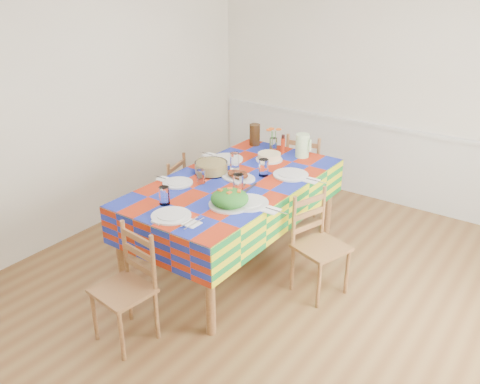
% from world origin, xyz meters
% --- Properties ---
extents(room, '(4.58, 5.08, 2.78)m').
position_xyz_m(room, '(0.00, 0.00, 1.35)').
color(room, brown).
rests_on(room, ground).
extents(wainscot, '(4.41, 0.06, 0.92)m').
position_xyz_m(wainscot, '(0.00, 2.48, 0.49)').
color(wainscot, white).
rests_on(wainscot, room).
extents(dining_table, '(1.14, 2.13, 0.83)m').
position_xyz_m(dining_table, '(-0.59, 0.35, 0.73)').
color(dining_table, brown).
rests_on(dining_table, room).
extents(setting_near_head, '(0.50, 0.34, 0.15)m').
position_xyz_m(setting_near_head, '(-0.62, -0.47, 0.86)').
color(setting_near_head, silver).
rests_on(setting_near_head, dining_table).
extents(setting_left_near, '(0.49, 0.29, 0.13)m').
position_xyz_m(setting_left_near, '(-0.90, 0.04, 0.86)').
color(setting_left_near, silver).
rests_on(setting_left_near, dining_table).
extents(setting_left_far, '(0.59, 0.35, 0.16)m').
position_xyz_m(setting_left_far, '(-0.89, 0.67, 0.86)').
color(setting_left_far, silver).
rests_on(setting_left_far, dining_table).
extents(setting_right_near, '(0.62, 0.36, 0.16)m').
position_xyz_m(setting_right_near, '(-0.28, 0.07, 0.86)').
color(setting_right_near, silver).
rests_on(setting_right_near, dining_table).
extents(setting_right_far, '(0.61, 0.35, 0.16)m').
position_xyz_m(setting_right_far, '(-0.30, 0.68, 0.86)').
color(setting_right_far, silver).
rests_on(setting_right_far, dining_table).
extents(meat_platter, '(0.34, 0.24, 0.07)m').
position_xyz_m(meat_platter, '(-0.59, 0.41, 0.85)').
color(meat_platter, silver).
rests_on(meat_platter, dining_table).
extents(salad_platter, '(0.34, 0.34, 0.14)m').
position_xyz_m(salad_platter, '(-0.31, -0.09, 0.88)').
color(salad_platter, silver).
rests_on(salad_platter, dining_table).
extents(pasta_bowl, '(0.30, 0.30, 0.11)m').
position_xyz_m(pasta_bowl, '(-0.87, 0.37, 0.88)').
color(pasta_bowl, white).
rests_on(pasta_bowl, dining_table).
extents(cake, '(0.27, 0.27, 0.07)m').
position_xyz_m(cake, '(-0.61, 0.96, 0.86)').
color(cake, silver).
rests_on(cake, dining_table).
extents(serving_utensils, '(0.15, 0.34, 0.01)m').
position_xyz_m(serving_utensils, '(-0.39, 0.22, 0.83)').
color(serving_utensils, black).
rests_on(serving_utensils, dining_table).
extents(flower_vase, '(0.16, 0.13, 0.26)m').
position_xyz_m(flower_vase, '(-0.73, 1.23, 0.93)').
color(flower_vase, white).
rests_on(flower_vase, dining_table).
extents(hot_sauce, '(0.04, 0.04, 0.18)m').
position_xyz_m(hot_sauce, '(-0.63, 1.25, 0.92)').
color(hot_sauce, red).
rests_on(hot_sauce, dining_table).
extents(green_pitcher, '(0.14, 0.14, 0.23)m').
position_xyz_m(green_pitcher, '(-0.40, 1.24, 0.94)').
color(green_pitcher, '#C4F1AA').
rests_on(green_pitcher, dining_table).
extents(tea_pitcher, '(0.11, 0.11, 0.23)m').
position_xyz_m(tea_pitcher, '(-0.99, 1.27, 0.94)').
color(tea_pitcher, black).
rests_on(tea_pitcher, dining_table).
extents(name_card, '(0.08, 0.02, 0.02)m').
position_xyz_m(name_card, '(-0.58, -0.67, 0.84)').
color(name_card, silver).
rests_on(name_card, dining_table).
extents(chair_near, '(0.43, 0.41, 0.88)m').
position_xyz_m(chair_near, '(-0.58, -1.00, 0.44)').
color(chair_near, brown).
rests_on(chair_near, room).
extents(chair_far, '(0.47, 0.45, 0.92)m').
position_xyz_m(chair_far, '(-0.58, 1.69, 0.46)').
color(chair_far, brown).
rests_on(chair_far, room).
extents(chair_left, '(0.45, 0.46, 0.87)m').
position_xyz_m(chair_left, '(-1.44, 0.36, 0.43)').
color(chair_left, brown).
rests_on(chair_left, room).
extents(chair_right, '(0.48, 0.49, 0.89)m').
position_xyz_m(chair_right, '(0.27, 0.36, 0.44)').
color(chair_right, brown).
rests_on(chair_right, room).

